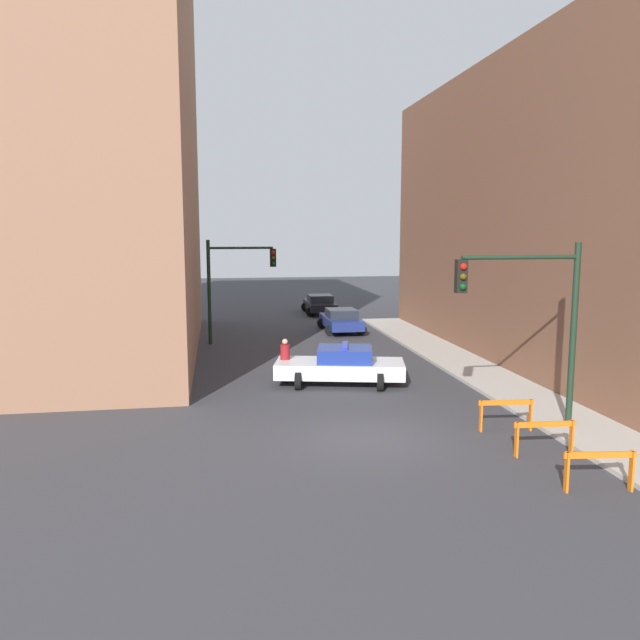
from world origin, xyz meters
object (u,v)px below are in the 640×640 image
(traffic_light_far, at_px, (231,276))
(barrier_front, at_px, (600,464))
(traffic_light_near, at_px, (536,307))
(pedestrian_crossing, at_px, (285,360))
(barrier_back, at_px, (506,410))
(barrier_mid, at_px, (545,432))
(parked_car_near, at_px, (341,320))
(parked_car_mid, at_px, (320,304))
(police_car, at_px, (341,365))

(traffic_light_far, distance_m, barrier_front, 21.12)
(traffic_light_near, distance_m, pedestrian_crossing, 9.62)
(barrier_front, distance_m, barrier_back, 4.24)
(traffic_light_near, bearing_deg, barrier_mid, -109.47)
(barrier_mid, height_order, barrier_back, same)
(parked_car_near, height_order, barrier_back, parked_car_near)
(barrier_front, bearing_deg, barrier_mid, 91.69)
(traffic_light_near, distance_m, parked_car_mid, 26.12)
(traffic_light_far, height_order, parked_car_near, traffic_light_far)
(pedestrian_crossing, bearing_deg, barrier_back, 119.21)
(parked_car_mid, distance_m, barrier_mid, 27.92)
(traffic_light_far, xyz_separation_m, pedestrian_crossing, (1.74, -8.62, -2.54))
(pedestrian_crossing, distance_m, barrier_mid, 10.40)
(traffic_light_far, distance_m, parked_car_near, 7.22)
(traffic_light_far, height_order, parked_car_mid, traffic_light_far)
(traffic_light_near, bearing_deg, police_car, 125.22)
(police_car, bearing_deg, barrier_front, -147.69)
(barrier_front, bearing_deg, police_car, 109.55)
(police_car, distance_m, barrier_front, 10.92)
(traffic_light_near, bearing_deg, traffic_light_far, 117.56)
(pedestrian_crossing, bearing_deg, parked_car_mid, -113.48)
(parked_car_mid, bearing_deg, police_car, -96.25)
(pedestrian_crossing, height_order, barrier_mid, pedestrian_crossing)
(police_car, height_order, barrier_mid, police_car)
(traffic_light_near, distance_m, barrier_back, 3.01)
(barrier_back, bearing_deg, traffic_light_near, -2.33)
(parked_car_near, bearing_deg, parked_car_mid, 89.25)
(barrier_back, bearing_deg, traffic_light_far, 115.36)
(parked_car_mid, xyz_separation_m, barrier_mid, (1.08, -27.90, -0.06))
(police_car, height_order, parked_car_near, police_car)
(police_car, distance_m, barrier_back, 7.02)
(parked_car_near, relative_size, barrier_back, 2.69)
(police_car, bearing_deg, parked_car_near, 1.38)
(pedestrian_crossing, bearing_deg, barrier_mid, 112.26)
(parked_car_near, height_order, parked_car_mid, same)
(parked_car_near, xyz_separation_m, barrier_mid, (1.18, -20.05, -0.06))
(barrier_back, bearing_deg, parked_car_mid, 92.30)
(barrier_back, bearing_deg, barrier_front, -88.54)
(traffic_light_near, height_order, police_car, traffic_light_near)
(traffic_light_near, xyz_separation_m, police_car, (-4.30, 6.09, -2.81))
(traffic_light_far, bearing_deg, parked_car_mid, 59.29)
(barrier_front, xyz_separation_m, barrier_back, (-0.11, 4.24, 0.00))
(police_car, bearing_deg, traffic_light_near, -132.02)
(traffic_light_far, bearing_deg, barrier_mid, -67.17)
(barrier_mid, bearing_deg, parked_car_mid, 92.22)
(traffic_light_far, relative_size, police_car, 1.04)
(parked_car_mid, height_order, barrier_back, parked_car_mid)
(barrier_mid, bearing_deg, police_car, 113.92)
(police_car, xyz_separation_m, barrier_back, (3.55, -6.06, -0.11))
(police_car, relative_size, barrier_back, 3.13)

